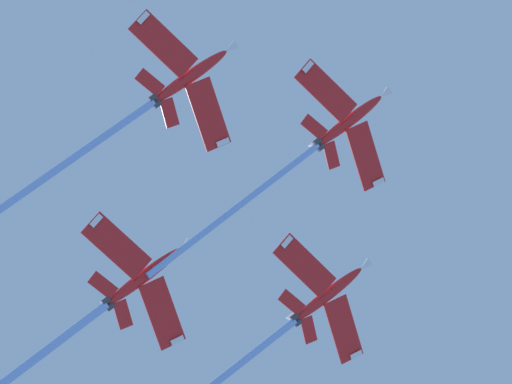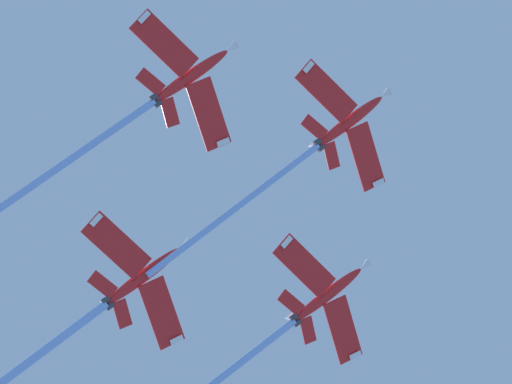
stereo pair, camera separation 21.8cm
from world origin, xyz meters
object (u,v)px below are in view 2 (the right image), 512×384
Objects in this scene: jet_right_wing at (158,99)px; jet_slot at (86,319)px; jet_lead at (316,147)px; jet_left_wing at (290,324)px.

jet_right_wing reaches higher than jet_slot.
jet_lead is at bearing -176.17° from jet_right_wing.
jet_lead is 23.26m from jet_right_wing.
jet_slot is at bearing -89.08° from jet_right_wing.
jet_lead reaches higher than jet_slot.
jet_right_wing is 28.87m from jet_slot.
jet_lead is 0.96× the size of jet_slot.
jet_left_wing reaches higher than jet_slot.
jet_left_wing is 34.73m from jet_right_wing.
jet_lead reaches higher than jet_left_wing.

